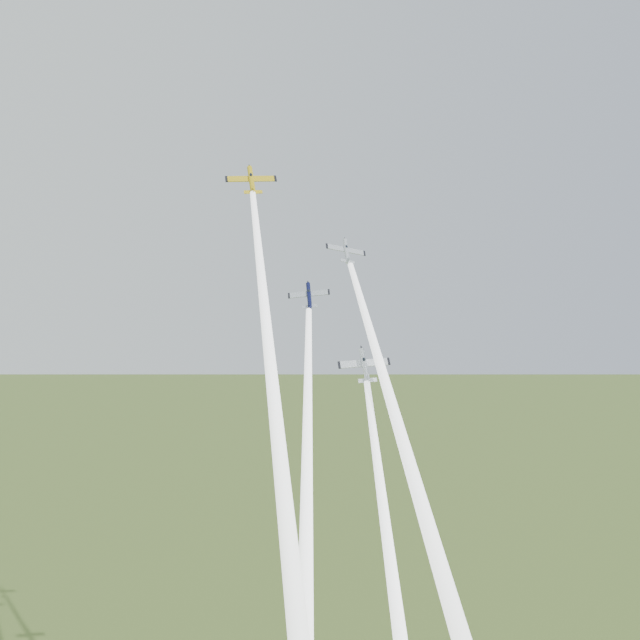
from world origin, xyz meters
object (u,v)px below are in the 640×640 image
(plane_yellow, at_px, (251,180))
(plane_navy, at_px, (309,295))
(plane_silver_right, at_px, (346,251))
(plane_silver_low, at_px, (365,365))

(plane_yellow, xyz_separation_m, plane_navy, (8.10, -5.09, -18.93))
(plane_yellow, height_order, plane_navy, plane_yellow)
(plane_yellow, relative_size, plane_silver_right, 1.21)
(plane_navy, relative_size, plane_silver_low, 0.86)
(plane_yellow, bearing_deg, plane_silver_low, -41.11)
(plane_silver_right, bearing_deg, plane_silver_low, -94.73)
(plane_silver_right, distance_m, plane_silver_low, 21.92)
(plane_navy, distance_m, plane_silver_low, 16.71)
(plane_yellow, height_order, plane_silver_low, plane_yellow)
(plane_yellow, distance_m, plane_silver_right, 19.52)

